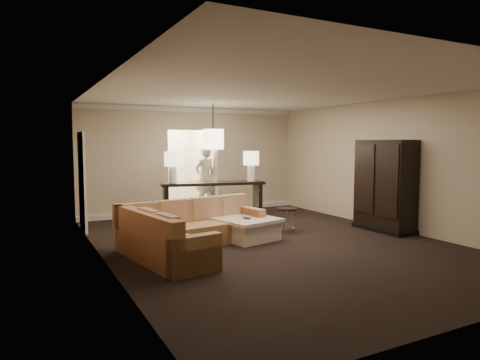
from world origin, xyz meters
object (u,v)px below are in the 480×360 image
armoire (384,188)px  person (205,175)px  drink_table (287,215)px  coffee_table (247,228)px  console_table (213,198)px  sectional_sofa (188,231)px

armoire → person: size_ratio=0.98×
armoire → drink_table: size_ratio=3.77×
coffee_table → drink_table: 1.08m
console_table → armoire: size_ratio=1.30×
console_table → person: size_ratio=1.27×
sectional_sofa → person: 4.57m
armoire → drink_table: (-1.91, 0.82, -0.56)m
armoire → console_table: bearing=136.2°
coffee_table → console_table: console_table is taller
console_table → armoire: 3.86m
drink_table → person: bearing=95.2°
armoire → drink_table: 2.15m
person → drink_table: bearing=82.0°
sectional_sofa → coffee_table: (1.30, 0.23, -0.11)m
console_table → drink_table: bearing=-53.1°
sectional_sofa → coffee_table: 1.32m
armoire → drink_table: armoire is taller
drink_table → person: (-0.33, 3.62, 0.62)m
sectional_sofa → console_table: (1.49, 2.28, 0.23)m
armoire → person: bearing=116.8°
coffee_table → drink_table: size_ratio=2.47×
sectional_sofa → armoire: 4.32m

